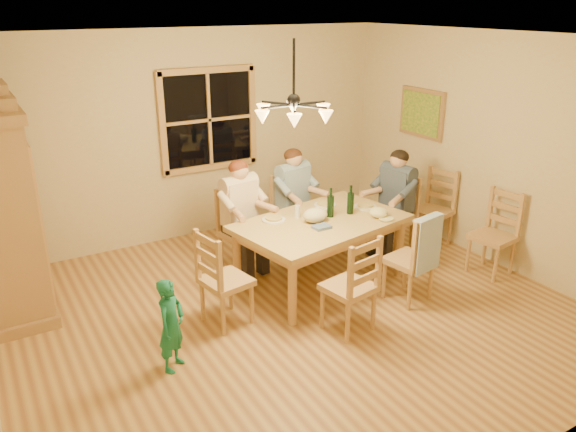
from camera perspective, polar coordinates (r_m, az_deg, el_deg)
floor at (r=5.86m, az=0.51°, el=-9.76°), size 5.50×5.50×0.00m
ceiling at (r=5.04m, az=0.61°, el=17.62°), size 5.50×5.00×0.02m
wall_back at (r=7.47m, az=-9.50°, el=8.01°), size 5.50×0.02×2.70m
wall_right at (r=7.07m, az=20.14°, el=6.26°), size 0.02×5.00×2.70m
window at (r=7.47m, az=-8.05°, el=9.66°), size 1.30×0.06×1.30m
painting at (r=7.78m, az=13.41°, el=10.13°), size 0.06×0.78×0.64m
chandelier at (r=5.12m, az=0.58°, el=10.64°), size 0.77×0.68×0.71m
armoire at (r=6.22m, az=-27.25°, el=0.41°), size 0.66×1.40×2.30m
dining_table at (r=6.16m, az=3.38°, el=-1.31°), size 2.00×1.42×0.76m
chair_far_left at (r=6.65m, az=-4.73°, el=-2.98°), size 0.51×0.49×0.99m
chair_far_right at (r=7.11m, az=0.57°, el=-1.24°), size 0.51×0.49×0.99m
chair_near_left at (r=5.48m, az=6.12°, el=-8.58°), size 0.51×0.49×0.99m
chair_near_right at (r=6.11m, az=12.09°, el=-5.67°), size 0.51×0.49×0.99m
chair_end_left at (r=5.59m, az=-6.25°, el=-7.93°), size 0.49×0.51×0.99m
chair_end_right at (r=7.18m, az=10.67°, el=-1.41°), size 0.49×0.51×0.99m
adult_woman at (r=6.45m, az=-4.88°, el=1.39°), size 0.45×0.48×0.87m
adult_plaid_man at (r=6.92m, az=0.58°, el=2.88°), size 0.45×0.48×0.87m
adult_slate_man at (r=6.99m, az=10.96°, el=2.67°), size 0.48×0.45×0.87m
towel at (r=5.84m, az=13.85°, el=-2.79°), size 0.39×0.16×0.58m
wine_bottle_a at (r=6.18m, az=4.34°, el=1.38°), size 0.08×0.08×0.33m
wine_bottle_b at (r=6.29m, az=6.37°, el=1.66°), size 0.08×0.08×0.33m
plate_woman at (r=6.11m, az=-1.47°, el=-0.38°), size 0.26×0.26×0.02m
plate_plaid at (r=6.56m, az=3.77°, el=1.13°), size 0.26×0.26×0.02m
plate_slate at (r=6.56m, az=7.85°, el=0.95°), size 0.26×0.26×0.02m
wine_glass_a at (r=6.18m, az=0.95°, el=0.47°), size 0.06×0.06×0.14m
wine_glass_b at (r=6.54m, az=6.26°, el=1.53°), size 0.06×0.06×0.14m
cap at (r=6.27m, az=9.19°, el=0.35°), size 0.20×0.20×0.11m
napkin at (r=5.91m, az=3.43°, el=-1.11°), size 0.20×0.17×0.03m
cloth_bundle at (r=6.06m, az=2.78°, el=0.09°), size 0.28×0.22×0.15m
child at (r=4.95m, az=-11.78°, el=-10.79°), size 0.37×0.36×0.85m
chair_spare_front at (r=6.94m, az=19.92°, el=-3.17°), size 0.48×0.50×0.99m
chair_spare_back at (r=7.53m, az=14.34°, el=-0.63°), size 0.52×0.53×0.99m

